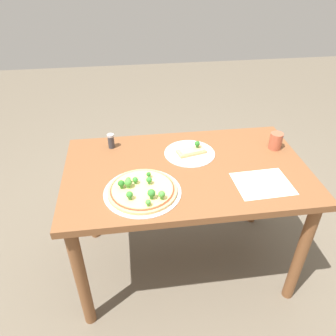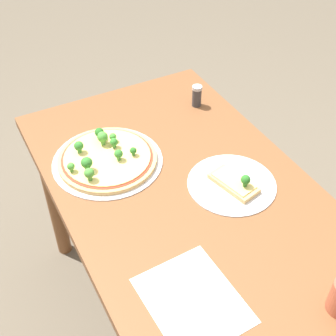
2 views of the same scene
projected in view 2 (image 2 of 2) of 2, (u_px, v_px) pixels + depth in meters
ground_plane at (182, 317)px, 1.90m from camera, size 8.00×8.00×0.00m
dining_table at (186, 213)px, 1.48m from camera, size 1.23×0.74×0.73m
pizza_tray_whole at (106, 158)px, 1.50m from camera, size 0.36×0.36×0.07m
pizza_tray_slice at (233, 183)px, 1.42m from camera, size 0.27×0.27×0.06m
condiment_shaker at (197, 96)px, 1.72m from camera, size 0.04×0.04×0.08m
paper_menu at (193, 300)px, 1.13m from camera, size 0.27×0.22×0.00m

